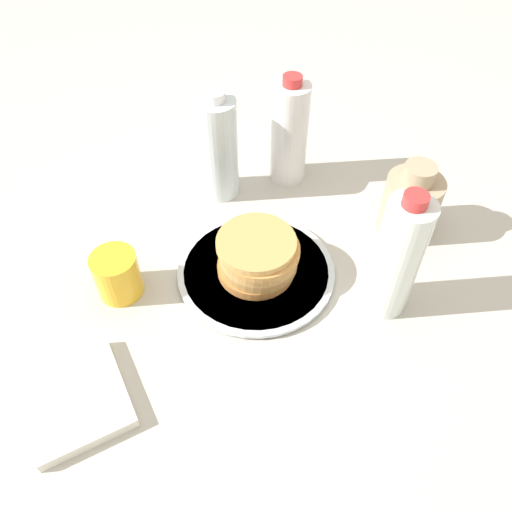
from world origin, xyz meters
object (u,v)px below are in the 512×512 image
at_px(cream_jug, 410,203).
at_px(juice_glass, 117,275).
at_px(plate, 256,271).
at_px(water_bottle_far, 397,258).
at_px(water_bottle_mid, 218,148).
at_px(pancake_stack, 258,256).
at_px(water_bottle_near, 289,133).

bearing_deg(cream_jug, juice_glass, -99.49).
bearing_deg(plate, water_bottle_far, 47.87).
distance_m(plate, water_bottle_mid, 0.25).
height_order(juice_glass, cream_jug, cream_jug).
distance_m(pancake_stack, water_bottle_near, 0.28).
bearing_deg(juice_glass, water_bottle_far, 60.78).
relative_size(juice_glass, cream_jug, 0.56).
relative_size(cream_jug, water_bottle_mid, 0.66).
bearing_deg(water_bottle_far, water_bottle_mid, -160.81).
bearing_deg(water_bottle_near, water_bottle_mid, -97.24).
distance_m(plate, pancake_stack, 0.04).
distance_m(pancake_stack, cream_jug, 0.30).
bearing_deg(water_bottle_near, plate, -39.54).
bearing_deg(pancake_stack, water_bottle_mid, 172.67).
xyz_separation_m(pancake_stack, water_bottle_mid, (-0.24, 0.03, 0.06)).
bearing_deg(plate, water_bottle_mid, 172.07).
distance_m(water_bottle_near, water_bottle_far, 0.36).
relative_size(juice_glass, water_bottle_near, 0.36).
bearing_deg(pancake_stack, plate, -146.45).
bearing_deg(cream_jug, water_bottle_near, -151.65).
height_order(cream_jug, water_bottle_mid, water_bottle_mid).
height_order(cream_jug, water_bottle_far, water_bottle_far).
height_order(plate, pancake_stack, pancake_stack).
distance_m(plate, water_bottle_far, 0.25).
bearing_deg(juice_glass, water_bottle_mid, 122.85).
relative_size(pancake_stack, water_bottle_far, 0.59).
xyz_separation_m(water_bottle_mid, water_bottle_far, (0.38, 0.13, 0.01)).
bearing_deg(pancake_stack, cream_jug, 86.72).
height_order(plate, juice_glass, juice_glass).
relative_size(water_bottle_near, water_bottle_far, 0.95).
bearing_deg(juice_glass, water_bottle_near, 110.13).
bearing_deg(juice_glass, plate, 73.13).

